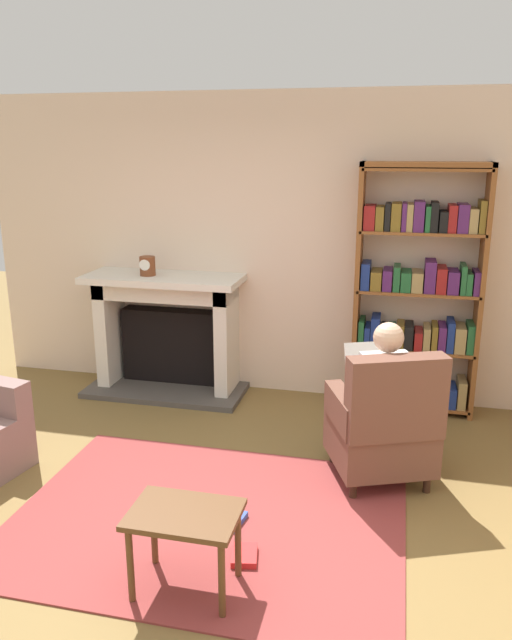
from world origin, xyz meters
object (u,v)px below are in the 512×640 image
at_px(fireplace, 168,329).
at_px(bookshelf, 418,296).
at_px(armchair_reading, 384,425).
at_px(seated_reader, 380,392).
at_px(side_table, 185,524).
at_px(mantel_clock, 147,266).

relative_size(fireplace, bookshelf, 0.69).
height_order(fireplace, armchair_reading, fireplace).
distance_m(armchair_reading, seated_reader, 0.23).
height_order(fireplace, seated_reader, seated_reader).
xyz_separation_m(bookshelf, side_table, (-1.15, -2.66, -0.64)).
bearing_deg(bookshelf, mantel_clock, -176.72).
height_order(fireplace, mantel_clock, mantel_clock).
bearing_deg(bookshelf, side_table, -113.44).
height_order(fireplace, bookshelf, bookshelf).
relative_size(mantel_clock, seated_reader, 0.15).
distance_m(bookshelf, armchair_reading, 1.47).
bearing_deg(side_table, mantel_clock, 115.77).
bearing_deg(bookshelf, fireplace, -179.12).
height_order(seated_reader, side_table, seated_reader).
relative_size(seated_reader, side_table, 2.04).
bearing_deg(mantel_clock, fireplace, 37.34).
bearing_deg(mantel_clock, side_table, -64.23).
bearing_deg(mantel_clock, bookshelf, 3.28).
distance_m(fireplace, side_table, 2.84).
bearing_deg(seated_reader, bookshelf, -123.40).
xyz_separation_m(mantel_clock, bookshelf, (2.37, 0.14, -0.18)).
bearing_deg(armchair_reading, seated_reader, -90.00).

